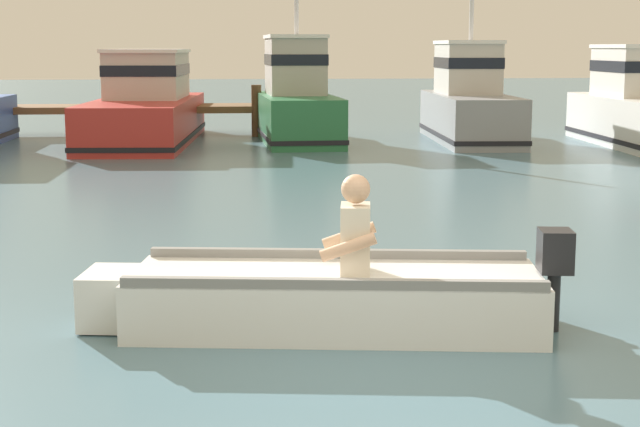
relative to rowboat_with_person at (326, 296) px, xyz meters
name	(u,v)px	position (x,y,z in m)	size (l,w,h in m)	color
ground_plane	(383,387)	(0.22, -1.34, -0.25)	(120.00, 120.00, 0.00)	slate
rowboat_with_person	(326,296)	(0.00, 0.00, 0.00)	(3.73, 1.53, 1.19)	white
moored_boat_red	(146,108)	(-2.51, 15.12, 0.52)	(2.55, 6.67, 2.08)	#B72D28
moored_boat_green	(297,102)	(0.88, 14.95, 0.64)	(1.80, 4.54, 4.02)	#287042
moored_boat_grey	(469,103)	(4.81, 14.69, 0.60)	(1.86, 5.00, 4.64)	gray
moored_boat_white	(640,108)	(8.26, 13.31, 0.57)	(1.95, 5.30, 2.18)	white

